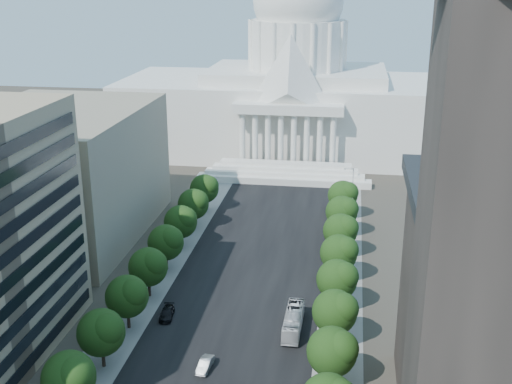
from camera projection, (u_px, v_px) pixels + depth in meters
The scene contains 27 objects.
road_asphalt at pixel (255, 263), 139.16m from camera, with size 30.00×260.00×0.01m, color black.
sidewalk_left at pixel (170, 257), 141.84m from camera, with size 8.00×260.00×0.02m, color gray.
sidewalk_right at pixel (343, 268), 136.47m from camera, with size 8.00×260.00×0.02m, color gray.
capitol at pixel (296, 94), 221.56m from camera, with size 120.00×56.00×73.00m.
office_block_left_far at pixel (59, 174), 150.48m from camera, with size 38.00×52.00×30.00m, color gray.
tree_l_c at pixel (70, 377), 88.84m from camera, with size 7.79×7.60×9.97m.
tree_l_d at pixel (103, 332), 100.07m from camera, with size 7.79×7.60×9.97m.
tree_l_e at pixel (128, 296), 111.31m from camera, with size 7.79×7.60×9.97m.
tree_l_f at pixel (149, 266), 122.54m from camera, with size 7.79×7.60×9.97m.
tree_l_g at pixel (167, 242), 133.78m from camera, with size 7.79×7.60×9.97m.
tree_l_h at pixel (182, 221), 145.01m from camera, with size 7.79×7.60×9.97m.
tree_l_i at pixel (194, 203), 156.25m from camera, with size 7.79×7.60×9.97m.
tree_l_j at pixel (205, 188), 167.48m from camera, with size 7.79×7.60×9.97m.
tree_r_d at pixel (334, 351), 94.98m from camera, with size 7.79×7.60×9.97m.
tree_r_e at pixel (337, 311), 106.22m from camera, with size 7.79×7.60×9.97m.
tree_r_f at pixel (339, 279), 117.45m from camera, with size 7.79×7.60×9.97m.
tree_r_g at pixel (340, 252), 128.69m from camera, with size 7.79×7.60×9.97m.
tree_r_h at pixel (342, 230), 139.92m from camera, with size 7.79×7.60×9.97m.
tree_r_i at pixel (343, 211), 151.16m from camera, with size 7.79×7.60×9.97m.
tree_r_j at pixel (344, 195), 162.39m from camera, with size 7.79×7.60×9.97m.
streetlight_c at pixel (346, 314), 106.38m from camera, with size 2.61×0.44×9.00m.
streetlight_d at pixel (348, 253), 129.79m from camera, with size 2.61×0.44×9.00m.
streetlight_e at pixel (350, 211), 153.19m from camera, with size 2.61×0.44×9.00m.
streetlight_f at pixel (351, 179), 176.60m from camera, with size 2.61×0.44×9.00m.
car_silver at pixel (205, 365), 101.33m from camera, with size 1.74×4.99×1.64m, color #ACAFB4.
car_dark_b at pixel (167, 313), 116.68m from camera, with size 2.26×5.56×1.61m, color black.
city_bus at pixel (293, 321), 112.34m from camera, with size 2.88×12.32×3.43m, color silver.
Camera 1 is at (19.16, -35.36, 59.32)m, focal length 45.00 mm.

